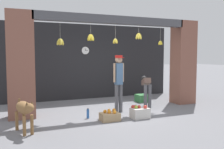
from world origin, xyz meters
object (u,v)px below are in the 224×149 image
object	(u,v)px
dog	(24,109)
worker_stooping	(146,87)
fruit_crate_apples	(140,112)
shopkeeper	(119,79)
produce_box_green	(142,98)
fruit_crate_oranges	(110,116)
wall_clock	(85,50)
water_bottle	(88,114)

from	to	relation	value
dog	worker_stooping	distance (m)	4.08
dog	fruit_crate_apples	world-z (taller)	dog
shopkeeper	produce_box_green	xyz separation A→B (m)	(1.48, 1.18, -0.88)
worker_stooping	produce_box_green	world-z (taller)	worker_stooping
dog	fruit_crate_apples	xyz separation A→B (m)	(2.95, 0.13, -0.37)
fruit_crate_oranges	fruit_crate_apples	size ratio (longest dim) A/B	1.05
worker_stooping	fruit_crate_apples	distance (m)	1.58
shopkeeper	produce_box_green	distance (m)	2.09
wall_clock	produce_box_green	bearing A→B (deg)	-39.10
shopkeeper	water_bottle	distance (m)	1.41
dog	produce_box_green	size ratio (longest dim) A/B	2.31
worker_stooping	produce_box_green	distance (m)	1.05
worker_stooping	fruit_crate_apples	bearing A→B (deg)	-108.29
worker_stooping	produce_box_green	xyz separation A→B (m)	(0.33, 0.84, -0.52)
shopkeeper	wall_clock	distance (m)	2.73
shopkeeper	worker_stooping	distance (m)	1.25
wall_clock	worker_stooping	bearing A→B (deg)	-58.27
fruit_crate_oranges	worker_stooping	bearing A→B (deg)	32.38
water_bottle	worker_stooping	bearing A→B (deg)	16.37
fruit_crate_apples	wall_clock	xyz separation A→B (m)	(-0.48, 3.43, 1.72)
water_bottle	fruit_crate_oranges	bearing A→B (deg)	-45.89
water_bottle	wall_clock	size ratio (longest dim) A/B	0.88
dog	fruit_crate_oranges	size ratio (longest dim) A/B	1.99
produce_box_green	fruit_crate_oranges	bearing A→B (deg)	-136.87
fruit_crate_apples	water_bottle	bearing A→B (deg)	157.44
fruit_crate_apples	water_bottle	distance (m)	1.40
shopkeeper	water_bottle	xyz separation A→B (m)	(-1.06, -0.31, -0.88)
produce_box_green	water_bottle	world-z (taller)	water_bottle
shopkeeper	water_bottle	bearing A→B (deg)	12.92
shopkeeper	fruit_crate_apples	bearing A→B (deg)	102.10
dog	worker_stooping	bearing A→B (deg)	94.28
shopkeeper	produce_box_green	size ratio (longest dim) A/B	4.03
shopkeeper	wall_clock	bearing A→B (deg)	-88.36
water_bottle	produce_box_green	bearing A→B (deg)	30.42
shopkeeper	water_bottle	world-z (taller)	shopkeeper
worker_stooping	fruit_crate_apples	world-z (taller)	worker_stooping
shopkeeper	produce_box_green	bearing A→B (deg)	-145.11
fruit_crate_apples	water_bottle	xyz separation A→B (m)	(-1.30, 0.54, -0.03)
dog	fruit_crate_oranges	bearing A→B (deg)	80.95
fruit_crate_oranges	shopkeeper	bearing A→B (deg)	52.09
dog	water_bottle	size ratio (longest dim) A/B	3.60
produce_box_green	wall_clock	size ratio (longest dim) A/B	1.37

